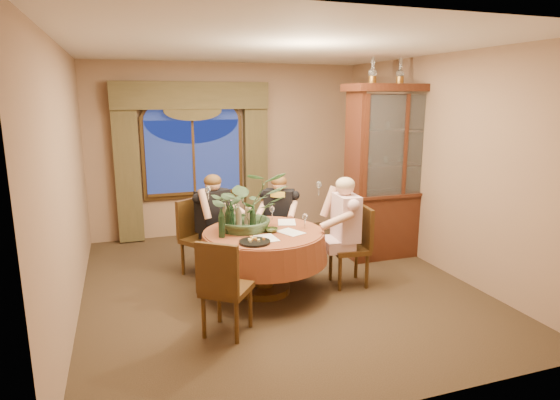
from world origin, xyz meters
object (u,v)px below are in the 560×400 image
object	(u,v)px
person_back	(213,224)
olive_bowl	(272,230)
centerpiece_plant	(247,179)
wine_bottle_2	(239,218)
chair_back_right	(275,228)
chair_front_left	(227,286)
chair_back	(201,238)
chair_right	(349,247)
stoneware_vase	(250,218)
wine_bottle_0	(222,223)
wine_bottle_4	(231,215)
person_scarf	(279,220)
oil_lamp_right	(427,72)
oil_lamp_left	(373,71)
oil_lamp_center	(400,71)
dining_table	(264,262)
china_cabinet	(395,172)
person_pink	(345,232)
wine_bottle_3	(253,220)
wine_bottle_1	(228,219)
wine_bottle_5	(225,217)

from	to	relation	value
person_back	olive_bowl	distance (m)	1.05
centerpiece_plant	wine_bottle_2	bearing A→B (deg)	-141.65
chair_back_right	chair_front_left	size ratio (longest dim) A/B	1.00
chair_back	wine_bottle_2	distance (m)	0.95
chair_back	chair_front_left	distance (m)	1.65
chair_front_left	chair_back_right	bearing A→B (deg)	96.07
chair_right	wine_bottle_2	distance (m)	1.41
chair_back	stoneware_vase	size ratio (longest dim) A/B	3.74
wine_bottle_0	wine_bottle_4	world-z (taller)	same
person_scarf	oil_lamp_right	bearing A→B (deg)	-154.06
oil_lamp_left	wine_bottle_0	size ratio (longest dim) A/B	1.03
oil_lamp_right	person_scarf	distance (m)	2.90
oil_lamp_left	person_back	distance (m)	2.93
oil_lamp_center	chair_back	xyz separation A→B (m)	(-2.77, 0.10, -2.12)
dining_table	oil_lamp_left	world-z (taller)	oil_lamp_left
chair_back	china_cabinet	bearing A→B (deg)	142.06
dining_table	chair_front_left	size ratio (longest dim) A/B	1.55
chair_front_left	wine_bottle_4	distance (m)	1.16
chair_back_right	chair_front_left	bearing A→B (deg)	84.09
wine_bottle_4	chair_back_right	bearing A→B (deg)	43.87
dining_table	centerpiece_plant	distance (m)	0.99
olive_bowl	person_pink	bearing A→B (deg)	-0.97
wine_bottle_3	person_pink	bearing A→B (deg)	-0.63
oil_lamp_center	centerpiece_plant	bearing A→B (deg)	-166.03
olive_bowl	wine_bottle_2	distance (m)	0.40
wine_bottle_1	wine_bottle_5	bearing A→B (deg)	96.57
oil_lamp_right	olive_bowl	world-z (taller)	oil_lamp_right
oil_lamp_right	olive_bowl	size ratio (longest dim) A/B	2.30
person_back	person_scarf	xyz separation A→B (m)	(0.91, 0.01, -0.03)
person_pink	person_scarf	size ratio (longest dim) A/B	1.08
person_back	wine_bottle_1	size ratio (longest dim) A/B	3.96
person_back	wine_bottle_1	world-z (taller)	person_back
oil_lamp_right	wine_bottle_0	size ratio (longest dim) A/B	1.03
oil_lamp_left	chair_back	world-z (taller)	oil_lamp_left
oil_lamp_left	wine_bottle_3	world-z (taller)	oil_lamp_left
oil_lamp_center	oil_lamp_right	xyz separation A→B (m)	(0.42, 0.00, 0.00)
dining_table	stoneware_vase	size ratio (longest dim) A/B	5.78
chair_right	chair_back	distance (m)	1.89
olive_bowl	wine_bottle_0	xyz separation A→B (m)	(-0.58, -0.02, 0.14)
person_back	wine_bottle_2	distance (m)	0.85
oil_lamp_center	wine_bottle_3	size ratio (longest dim) A/B	1.03
chair_back	wine_bottle_4	bearing A→B (deg)	77.69
dining_table	wine_bottle_3	world-z (taller)	wine_bottle_3
dining_table	person_pink	bearing A→B (deg)	-5.27
person_back	wine_bottle_2	xyz separation A→B (m)	(0.15, -0.80, 0.26)
stoneware_vase	wine_bottle_0	bearing A→B (deg)	-146.99
person_pink	oil_lamp_center	bearing A→B (deg)	-49.80
wine_bottle_1	china_cabinet	bearing A→B (deg)	15.28
centerpiece_plant	wine_bottle_5	bearing A→B (deg)	-176.06
dining_table	chair_back_right	bearing A→B (deg)	64.94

